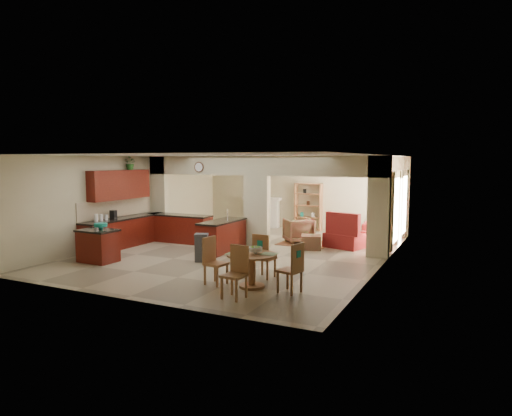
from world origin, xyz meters
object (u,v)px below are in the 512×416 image
at_px(sofa, 380,231).
at_px(armchair, 299,230).
at_px(dining_table, 252,265).
at_px(kitchen_island, 98,246).

relative_size(sofa, armchair, 2.75).
xyz_separation_m(dining_table, sofa, (1.41, 6.69, -0.14)).
bearing_deg(armchair, sofa, 169.34).
bearing_deg(sofa, kitchen_island, 131.15).
bearing_deg(dining_table, armchair, 100.02).
distance_m(kitchen_island, sofa, 8.77).
distance_m(dining_table, armchair, 5.48).
distance_m(kitchen_island, dining_table, 4.75).
height_order(kitchen_island, sofa, kitchen_island).
bearing_deg(kitchen_island, armchair, 54.76).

